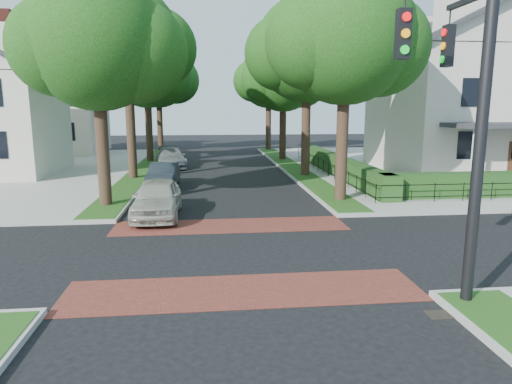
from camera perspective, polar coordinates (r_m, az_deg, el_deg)
ground at (r=14.78m, az=-2.55°, el=-7.43°), size 120.00×120.00×0.00m
sidewalk_ne at (r=39.05m, az=25.35°, el=3.04°), size 30.00×30.00×0.15m
crosswalk_far at (r=17.84m, az=-3.21°, el=-4.22°), size 9.00×2.20×0.01m
crosswalk_near at (r=11.79m, az=-1.54°, el=-12.25°), size 9.00×2.20×0.01m
storm_drain at (r=11.36m, az=22.16°, el=-13.99°), size 0.65×0.45×0.01m
grass_strip_ne at (r=34.00m, az=4.50°, el=3.19°), size 1.60×29.80×0.02m
grass_strip_nw at (r=33.72m, az=-13.87°, el=2.85°), size 1.60×29.80×0.02m
tree_right_near at (r=22.42m, az=11.22°, el=18.28°), size 7.75×6.67×10.66m
tree_right_mid at (r=30.16m, az=6.55°, el=17.11°), size 8.25×7.09×11.22m
tree_right_far at (r=38.85m, az=3.52°, el=14.11°), size 7.25×6.23×9.74m
tree_right_back at (r=47.76m, az=1.67°, el=13.93°), size 7.50×6.45×10.20m
tree_left_near at (r=21.89m, az=-18.96°, el=17.16°), size 7.50×6.45×10.20m
tree_left_mid at (r=29.85m, az=-15.59°, el=17.56°), size 8.00×6.88×11.48m
tree_left_far at (r=38.59m, az=-13.33°, el=14.19°), size 7.00×6.02×9.86m
tree_left_back at (r=47.55m, az=-11.98°, el=13.89°), size 7.75×6.66×10.44m
hedge_main_road at (r=30.50m, az=10.20°, el=3.30°), size 1.00×18.00×1.20m
fence_main_road at (r=30.30m, az=8.74°, el=3.02°), size 0.06×18.00×0.90m
house_victorian at (r=35.15m, az=25.95°, el=11.99°), size 13.00×13.05×12.48m
house_left_far at (r=48.29m, az=-24.22°, el=10.33°), size 10.00×9.00×10.14m
traffic_signal at (r=11.19m, az=25.14°, el=10.26°), size 2.17×2.00×8.00m
parked_car_front at (r=19.51m, az=-12.26°, el=-0.76°), size 1.89×4.69×1.60m
parked_car_middle at (r=26.53m, az=-11.50°, el=2.05°), size 1.66×4.31×1.40m
parked_car_rear at (r=35.22m, az=-10.62°, el=4.24°), size 2.81×5.32×1.47m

